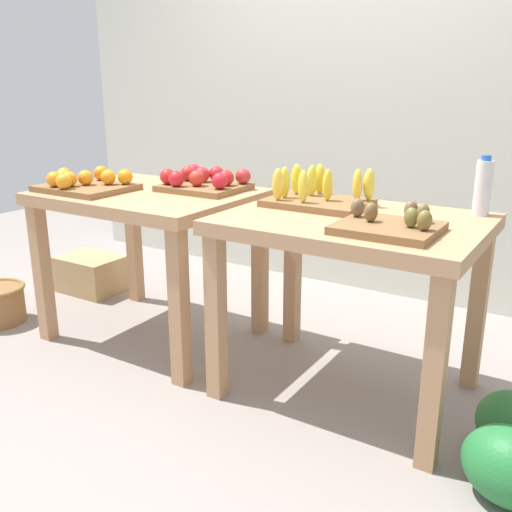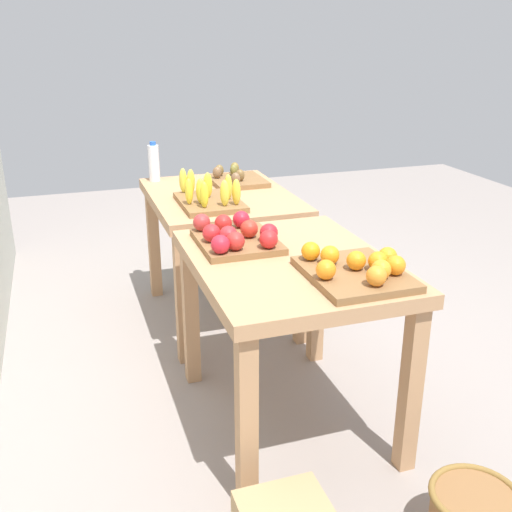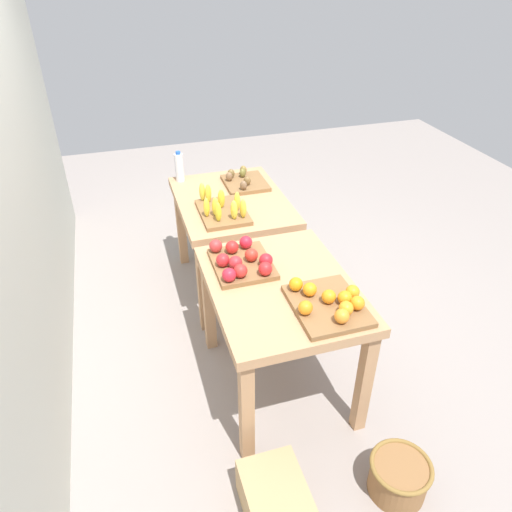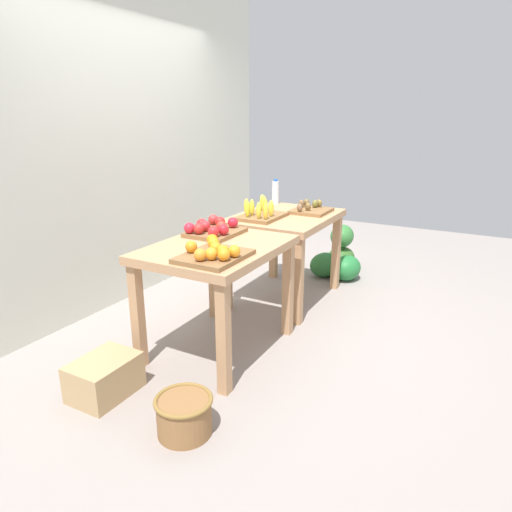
# 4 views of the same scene
# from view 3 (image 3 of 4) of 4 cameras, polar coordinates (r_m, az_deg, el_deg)

# --- Properties ---
(ground_plane) EXTENTS (8.00, 8.00, 0.00)m
(ground_plane) POSITION_cam_3_polar(r_m,az_deg,el_deg) (3.64, -0.35, -8.33)
(ground_plane) COLOR gray
(display_table_left) EXTENTS (1.04, 0.80, 0.80)m
(display_table_left) POSITION_cam_3_polar(r_m,az_deg,el_deg) (2.79, 2.92, -5.26)
(display_table_left) COLOR tan
(display_table_left) RESTS_ON ground_plane
(display_table_right) EXTENTS (1.04, 0.80, 0.80)m
(display_table_right) POSITION_cam_3_polar(r_m,az_deg,el_deg) (3.69, -2.89, 5.17)
(display_table_right) COLOR tan
(display_table_right) RESTS_ON ground_plane
(orange_bin) EXTENTS (0.44, 0.37, 0.11)m
(orange_bin) POSITION_cam_3_polar(r_m,az_deg,el_deg) (2.55, 8.65, -5.50)
(orange_bin) COLOR brown
(orange_bin) RESTS_ON display_table_left
(apple_bin) EXTENTS (0.42, 0.35, 0.11)m
(apple_bin) POSITION_cam_3_polar(r_m,az_deg,el_deg) (2.83, -1.78, -0.58)
(apple_bin) COLOR brown
(apple_bin) RESTS_ON display_table_left
(banana_crate) EXTENTS (0.45, 0.32, 0.17)m
(banana_crate) POSITION_cam_3_polar(r_m,az_deg,el_deg) (3.39, -4.06, 5.61)
(banana_crate) COLOR brown
(banana_crate) RESTS_ON display_table_right
(kiwi_bin) EXTENTS (0.36, 0.32, 0.10)m
(kiwi_bin) POSITION_cam_3_polar(r_m,az_deg,el_deg) (3.84, -1.46, 8.84)
(kiwi_bin) COLOR brown
(kiwi_bin) RESTS_ON display_table_right
(water_bottle) EXTENTS (0.07, 0.07, 0.25)m
(water_bottle) POSITION_cam_3_polar(r_m,az_deg,el_deg) (3.92, -9.08, 10.36)
(water_bottle) COLOR silver
(water_bottle) RESTS_ON display_table_right
(watermelon_pile) EXTENTS (0.69, 0.61, 0.52)m
(watermelon_pile) POSITION_cam_3_polar(r_m,az_deg,el_deg) (4.71, -2.57, 5.04)
(watermelon_pile) COLOR #376629
(watermelon_pile) RESTS_ON ground_plane
(wicker_basket) EXTENTS (0.32, 0.32, 0.22)m
(wicker_basket) POSITION_cam_3_polar(r_m,az_deg,el_deg) (2.81, 16.57, -23.77)
(wicker_basket) COLOR olive
(wicker_basket) RESTS_ON ground_plane
(cardboard_produce_box) EXTENTS (0.40, 0.30, 0.24)m
(cardboard_produce_box) POSITION_cam_3_polar(r_m,az_deg,el_deg) (2.65, 2.33, -27.10)
(cardboard_produce_box) COLOR tan
(cardboard_produce_box) RESTS_ON ground_plane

